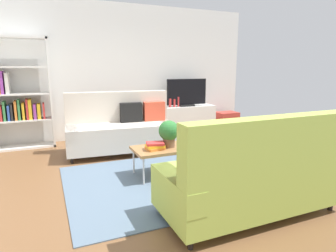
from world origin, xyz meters
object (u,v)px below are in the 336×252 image
vase_0 (163,103)px  bottle_1 (174,103)px  coffee_table (171,148)px  bookshelf (18,97)px  tv (187,93)px  bottle_2 (178,102)px  bottle_0 (170,103)px  couch_green (252,175)px  couch_beige (121,128)px  tv_console (186,119)px  table_book_0 (155,148)px  storage_trunk (227,121)px  potted_plant (169,132)px

vase_0 → bottle_1: bottle_1 is taller
coffee_table → bookshelf: size_ratio=0.52×
tv → bottle_2: 0.30m
vase_0 → bottle_0: size_ratio=0.85×
couch_green → bottle_1: 3.89m
couch_green → vase_0: couch_green is taller
couch_beige → bottle_2: 1.89m
tv_console → couch_beige: bearing=-151.7°
couch_green → table_book_0: size_ratio=7.93×
tv_console → vase_0: size_ratio=8.27×
tv_console → table_book_0: 3.01m
coffee_table → storage_trunk: (2.56, 2.31, -0.17)m
storage_trunk → tv: bearing=175.8°
potted_plant → couch_beige: bearing=103.5°
coffee_table → table_book_0: table_book_0 is taller
tv_console → bottle_2: bearing=-170.0°
table_book_0 → vase_0: size_ratio=1.42×
couch_beige → couch_green: (0.66, -2.84, 0.00)m
bottle_2 → coffee_table: bearing=-117.5°
tv_console → bottle_0: size_ratio=7.01×
couch_beige → potted_plant: (0.34, -1.42, 0.19)m
couch_beige → vase_0: 1.65m
tv_console → couch_green: bearing=-107.0°
couch_beige → coffee_table: size_ratio=1.78×
tv_console → tv: 0.63m
couch_beige → vase_0: size_ratio=11.59×
bookshelf → table_book_0: bearing=-53.8°
couch_beige → bottle_2: bearing=-144.8°
potted_plant → table_book_0: size_ratio=1.61×
tv → bookshelf: 3.54m
potted_plant → bottle_0: 2.59m
vase_0 → bottle_0: bottle_0 is taller
bottle_0 → table_book_0: bearing=-118.0°
couch_green → potted_plant: couch_green is taller
bookshelf → table_book_0: size_ratio=8.75×
tv → vase_0: tv is taller
tv_console → vase_0: 0.71m
tv_console → bottle_1: bottle_1 is taller
coffee_table → potted_plant: potted_plant is taller
storage_trunk → bottle_2: bearing=177.4°
potted_plant → bottle_2: (1.27, 2.36, 0.12)m
couch_beige → coffee_table: (0.38, -1.42, -0.05)m
storage_trunk → potted_plant: bearing=-138.4°
tv → storage_trunk: tv is taller
couch_beige → bottle_1: 1.80m
couch_green → tv_console: bearing=72.7°
vase_0 → bottle_0: bearing=-32.3°
couch_beige → bottle_2: (1.61, 0.95, 0.31)m
coffee_table → bookshelf: bookshelf is taller
tv_console → tv: tv is taller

